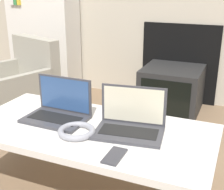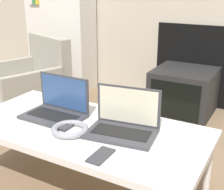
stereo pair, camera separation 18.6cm
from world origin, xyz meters
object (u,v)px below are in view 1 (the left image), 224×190
object	(u,v)px
laptop_right	(130,122)
phone	(115,156)
tv	(172,89)
armchair	(19,80)
laptop_left	(59,110)
headphones	(77,131)

from	to	relation	value
laptop_right	phone	world-z (taller)	laptop_right
phone	tv	xyz separation A→B (m)	(-0.10, 1.58, -0.20)
tv	armchair	xyz separation A→B (m)	(-1.24, -0.57, 0.10)
laptop_right	laptop_left	bearing A→B (deg)	171.97
laptop_right	headphones	world-z (taller)	laptop_right
headphones	armchair	bearing A→B (deg)	140.58
headphones	laptop_right	bearing A→B (deg)	29.78
laptop_right	phone	size ratio (longest dim) A/B	2.53
laptop_left	headphones	bearing A→B (deg)	-34.89
laptop_left	phone	size ratio (longest dim) A/B	2.37
armchair	laptop_right	bearing A→B (deg)	-9.96
laptop_right	armchair	world-z (taller)	armchair
laptop_left	headphones	distance (m)	0.23
phone	tv	size ratio (longest dim) A/B	0.28
laptop_left	tv	xyz separation A→B (m)	(0.35, 1.32, -0.25)
headphones	laptop_left	bearing A→B (deg)	144.00
phone	armchair	distance (m)	1.67
laptop_left	phone	bearing A→B (deg)	-29.30
laptop_left	armchair	bearing A→B (deg)	141.01
laptop_right	tv	bearing A→B (deg)	85.21
phone	laptop_right	bearing A→B (deg)	94.74
phone	headphones	bearing A→B (deg)	154.07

